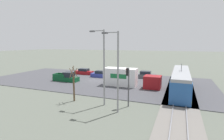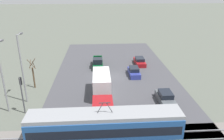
% 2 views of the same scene
% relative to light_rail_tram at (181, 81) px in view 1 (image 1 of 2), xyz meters
% --- Properties ---
extents(ground_plane, '(320.00, 320.00, 0.00)m').
position_rel_light_rail_tram_xyz_m(ground_plane, '(-2.38, -16.62, -1.68)').
color(ground_plane, '#565B51').
extents(road_surface, '(20.76, 45.75, 0.08)m').
position_rel_light_rail_tram_xyz_m(road_surface, '(-2.38, -16.62, -1.64)').
color(road_surface, '#424247').
rests_on(road_surface, ground).
extents(rail_bed, '(56.84, 4.40, 0.22)m').
position_rel_light_rail_tram_xyz_m(rail_bed, '(-2.38, 0.00, -1.64)').
color(rail_bed, slate).
rests_on(rail_bed, ground).
extents(light_rail_tram, '(15.40, 2.70, 4.44)m').
position_rel_light_rail_tram_xyz_m(light_rail_tram, '(0.00, 0.00, 0.00)').
color(light_rail_tram, '#235193').
rests_on(light_rail_tram, ground).
extents(box_truck, '(2.46, 10.22, 3.21)m').
position_rel_light_rail_tram_xyz_m(box_truck, '(0.12, -8.88, -0.12)').
color(box_truck, maroon).
rests_on(box_truck, ground).
extents(pickup_truck, '(1.90, 5.35, 1.91)m').
position_rel_light_rail_tram_xyz_m(pickup_truck, '(0.62, -21.84, -0.89)').
color(pickup_truck, '#0C4723').
rests_on(pickup_truck, ground).
extents(sedan_car_0, '(1.88, 4.35, 1.57)m').
position_rel_light_rail_tram_xyz_m(sedan_car_0, '(-8.50, -7.32, -0.96)').
color(sedan_car_0, '#4C5156').
rests_on(sedan_car_0, ground).
extents(sedan_car_1, '(1.77, 4.35, 1.51)m').
position_rel_light_rail_tram_xyz_m(sedan_car_1, '(-5.76, -17.12, -0.98)').
color(sedan_car_1, navy).
rests_on(sedan_car_1, ground).
extents(sedan_car_2, '(1.85, 4.60, 1.42)m').
position_rel_light_rail_tram_xyz_m(sedan_car_2, '(-7.84, -22.73, -1.02)').
color(sedan_car_2, maroon).
rests_on(sedan_car_2, ground).
extents(traffic_light_pole, '(0.28, 0.47, 4.82)m').
position_rel_light_rail_tram_xyz_m(traffic_light_pole, '(9.90, -6.01, 1.47)').
color(traffic_light_pole, '#47474C').
rests_on(traffic_light_pole, ground).
extents(street_tree, '(1.13, 0.94, 4.78)m').
position_rel_light_rail_tram_xyz_m(street_tree, '(10.56, -13.35, 0.49)').
color(street_tree, brown).
rests_on(street_tree, ground).
extents(street_lamp_near_crossing, '(0.36, 1.95, 9.38)m').
position_rel_light_rail_tram_xyz_m(street_lamp_near_crossing, '(10.50, -9.08, 3.65)').
color(street_lamp_near_crossing, gray).
rests_on(street_lamp_near_crossing, ground).
extents(street_lamp_mid_block, '(0.36, 1.95, 9.04)m').
position_rel_light_rail_tram_xyz_m(street_lamp_mid_block, '(12.10, -6.71, 3.48)').
color(street_lamp_mid_block, gray).
rests_on(street_lamp_mid_block, ground).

